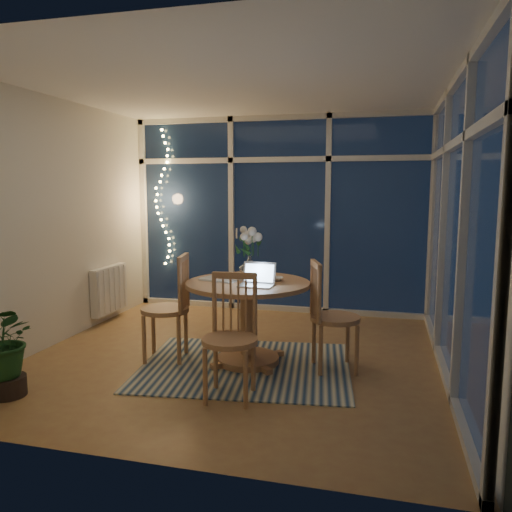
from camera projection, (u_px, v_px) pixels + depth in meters
The scene contains 25 objects.
floor at pixel (238, 356), 4.95m from camera, with size 4.00×4.00×0.00m, color #976742.
ceiling at pixel (236, 85), 4.60m from camera, with size 4.00×4.00×0.00m, color white.
wall_back at pixel (279, 215), 6.69m from camera, with size 4.00×0.04×2.60m, color white.
wall_front at pixel (137, 251), 2.85m from camera, with size 4.00×0.04×2.60m, color white.
wall_left at pixel (56, 222), 5.27m from camera, with size 0.04×4.00×2.60m, color white.
wall_right at pixel (460, 230), 4.28m from camera, with size 0.04×4.00×2.60m, color white.
window_wall_back at pixel (279, 215), 6.65m from camera, with size 4.00×0.10×2.60m, color silver.
window_wall_right at pixel (455, 230), 4.29m from camera, with size 0.10×4.00×2.60m, color silver.
radiator at pixel (109, 289), 6.24m from camera, with size 0.10×0.70×0.58m, color white.
fairy_lights at pixel (162, 198), 6.95m from camera, with size 0.24×0.10×1.85m, color #FFD566, non-canonical shape.
garden_patio at pixel (336, 278), 9.63m from camera, with size 12.00×6.00×0.10m, color black.
garden_fence at pixel (314, 226), 10.11m from camera, with size 11.00×0.08×1.80m, color #362113.
neighbour_roof at pixel (343, 167), 12.73m from camera, with size 7.00×3.00×2.20m, color #33363E.
garden_shrubs at pixel (249, 261), 8.35m from camera, with size 0.90×0.90×0.90m, color black.
rug at pixel (245, 366), 4.66m from camera, with size 1.92×1.54×0.01m, color beige.
dining_table at pixel (248, 323), 4.70m from camera, with size 1.16×1.16×0.79m, color #B0824F.
chair_left at pixel (165, 307), 4.79m from camera, with size 0.48×0.48×1.05m, color #B0824F.
chair_right at pixel (335, 315), 4.52m from camera, with size 0.47×0.47×1.02m, color #B0824F.
chair_front at pixel (230, 337), 3.90m from camera, with size 0.46×0.46×1.00m, color #B0824F.
laptop at pixel (256, 274), 4.42m from camera, with size 0.30×0.26×0.22m, color silver, non-canonical shape.
flower_vase at pixel (250, 266), 4.88m from camera, with size 0.20×0.20×0.21m, color silver.
bowl at pixel (276, 279), 4.70m from camera, with size 0.15×0.15×0.04m, color white.
newspapers at pixel (224, 278), 4.78m from camera, with size 0.36×0.28×0.01m, color beige.
phone at pixel (260, 282), 4.59m from camera, with size 0.11×0.06×0.01m, color black.
potted_plant at pixel (6, 350), 3.96m from camera, with size 0.54×0.47×0.76m, color #18441E.
Camera 1 is at (1.37, -4.57, 1.66)m, focal length 35.00 mm.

